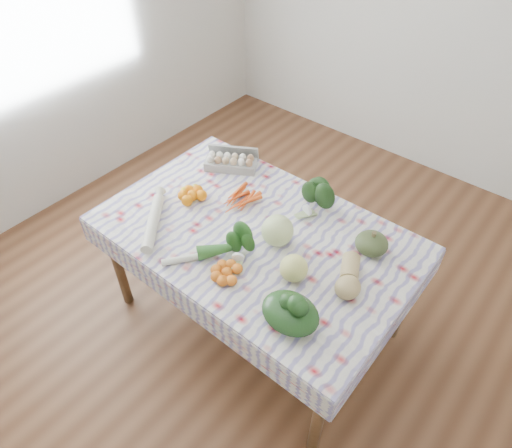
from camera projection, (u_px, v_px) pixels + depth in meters
The scene contains 16 objects.
ground at pixel (256, 316), 2.95m from camera, with size 4.50×4.50×0.00m, color #54311D.
dining_table at pixel (256, 243), 2.49m from camera, with size 1.60×1.00×0.75m.
tablecloth at pixel (256, 233), 2.43m from camera, with size 1.66×1.06×0.01m, color silver.
egg_carton at pixel (231, 163), 2.81m from camera, with size 0.31×0.13×0.08m, color #A0A09B.
carrot_bunch at pixel (241, 200), 2.59m from camera, with size 0.21×0.19×0.04m, color #EE581A.
kale_bunch at pixel (315, 202), 2.49m from camera, with size 0.17×0.15×0.15m, color #193813.
kabocha_squash at pixel (372, 243), 2.29m from camera, with size 0.17×0.17×0.11m, color #3D4C26.
cabbage at pixel (277, 230), 2.32m from camera, with size 0.17×0.17×0.17m, color #C8DC8E.
butternut_squash at pixel (349, 275), 2.13m from camera, with size 0.12×0.25×0.12m, color tan.
orange_cluster at pixel (192, 195), 2.60m from camera, with size 0.21×0.21×0.07m, color orange.
broccoli at pixel (239, 248), 2.26m from camera, with size 0.15×0.15×0.11m, color #1D4D16.
mandarin_cluster at pixel (227, 272), 2.19m from camera, with size 0.19×0.19×0.06m, color orange.
grapefruit at pixel (294, 268), 2.15m from camera, with size 0.14×0.14×0.14m, color #D4D56F.
spinach_bag at pixel (290, 313), 1.98m from camera, with size 0.27×0.22×0.12m, color black.
daikon at pixel (153, 222), 2.44m from camera, with size 0.06×0.06×0.43m, color beige.
leek at pixel (196, 256), 2.27m from camera, with size 0.04×0.04×0.34m, color silver.
Camera 1 is at (1.11, -1.34, 2.46)m, focal length 32.00 mm.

